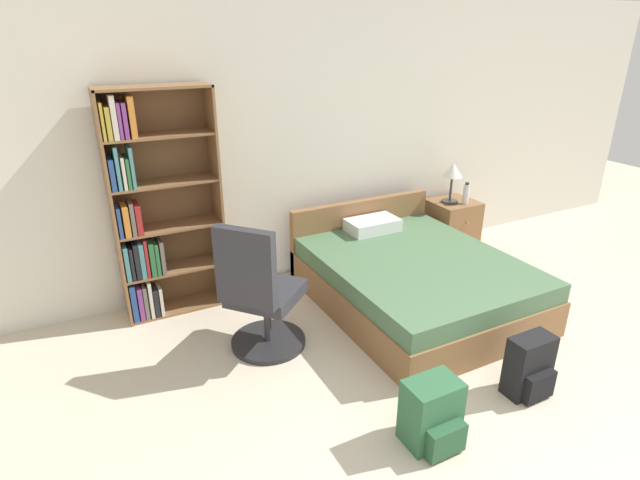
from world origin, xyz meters
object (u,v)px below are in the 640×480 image
bookshelf (152,212)px  water_bottle (466,194)px  table_lamp (453,173)px  bed (411,278)px  backpack_black (530,367)px  office_chair (260,298)px  backpack_green (432,414)px  nightstand (451,225)px

bookshelf → water_bottle: size_ratio=8.14×
table_lamp → bed: bearing=-144.2°
bookshelf → bed: (1.99, -0.86, -0.67)m
bookshelf → backpack_black: size_ratio=4.42×
office_chair → backpack_green: 1.45m
water_bottle → backpack_black: water_bottle is taller
water_bottle → backpack_green: bearing=-135.1°
backpack_black → office_chair: bearing=138.0°
backpack_black → backpack_green: (-0.85, -0.05, -0.01)m
backpack_black → table_lamp: bearing=62.6°
bed → nightstand: bed is taller
bed → backpack_black: bearing=-91.8°
backpack_green → water_bottle: bearing=44.9°
water_bottle → table_lamp: bearing=137.6°
office_chair → water_bottle: bearing=16.0°
nightstand → backpack_black: nightstand is taller
table_lamp → backpack_green: (-1.95, -2.17, -0.68)m
bed → water_bottle: size_ratio=8.28×
nightstand → water_bottle: (0.05, -0.11, 0.39)m
bookshelf → bed: 2.27m
table_lamp → nightstand: bearing=2.5°
bookshelf → backpack_green: size_ratio=4.59×
bookshelf → office_chair: (0.54, -0.96, -0.45)m
backpack_black → backpack_green: bearing=-176.8°
bookshelf → bed: size_ratio=0.98×
bookshelf → backpack_green: bearing=-64.3°
bookshelf → backpack_green: (1.10, -2.28, -0.71)m
office_chair → table_lamp: 2.69m
backpack_green → nightstand: bearing=47.2°
bookshelf → nightstand: size_ratio=3.39×
water_bottle → backpack_green: water_bottle is taller
office_chair → nightstand: bearing=18.5°
table_lamp → bookshelf: bearing=178.1°
table_lamp → office_chair: bearing=-161.1°
table_lamp → backpack_black: bearing=-117.4°
office_chair → water_bottle: size_ratio=4.60×
bookshelf → backpack_black: bearing=-48.8°
table_lamp → water_bottle: (0.12, -0.11, -0.21)m
bookshelf → water_bottle: 3.19m
backpack_black → bed: bearing=88.2°
bookshelf → table_lamp: size_ratio=4.41×
bed → backpack_green: 1.67m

